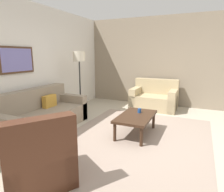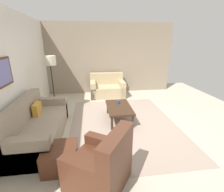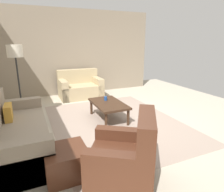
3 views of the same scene
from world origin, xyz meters
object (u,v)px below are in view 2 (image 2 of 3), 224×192
(armchair_leather, at_px, (103,168))
(couch_main, at_px, (35,127))
(couch_loveseat, at_px, (107,88))
(cup, at_px, (118,102))
(coffee_table, at_px, (119,108))
(lamp_standing, at_px, (51,67))
(ottoman, at_px, (60,157))
(framed_artwork, at_px, (0,73))

(armchair_leather, bearing_deg, couch_main, 44.18)
(couch_loveseat, distance_m, cup, 2.01)
(coffee_table, height_order, lamp_standing, lamp_standing)
(couch_loveseat, bearing_deg, lamp_standing, 129.69)
(ottoman, distance_m, lamp_standing, 2.71)
(lamp_standing, distance_m, framed_artwork, 1.57)
(framed_artwork, bearing_deg, lamp_standing, -22.48)
(armchair_leather, height_order, cup, armchair_leather)
(cup, bearing_deg, armchair_leather, 164.63)
(cup, bearing_deg, couch_main, 112.24)
(framed_artwork, bearing_deg, ottoman, -129.17)
(couch_loveseat, height_order, ottoman, couch_loveseat)
(lamp_standing, height_order, framed_artwork, framed_artwork)
(couch_main, bearing_deg, framed_artwork, 98.36)
(armchair_leather, distance_m, ottoman, 0.83)
(couch_loveseat, relative_size, cup, 14.31)
(couch_loveseat, bearing_deg, cup, -176.88)
(ottoman, bearing_deg, couch_loveseat, -17.55)
(coffee_table, bearing_deg, lamp_standing, 67.62)
(couch_loveseat, height_order, cup, couch_loveseat)
(armchair_leather, xyz_separation_m, coffee_table, (2.07, -0.61, 0.05))
(couch_main, relative_size, coffee_table, 1.97)
(couch_main, xyz_separation_m, framed_artwork, (-0.06, 0.43, 1.22))
(coffee_table, bearing_deg, couch_loveseat, 2.56)
(coffee_table, bearing_deg, ottoman, 141.05)
(couch_main, bearing_deg, ottoman, -144.36)
(coffee_table, distance_m, framed_artwork, 2.78)
(couch_main, distance_m, couch_loveseat, 3.41)
(ottoman, distance_m, cup, 2.25)
(ottoman, bearing_deg, cup, -35.97)
(couch_main, distance_m, framed_artwork, 1.29)
(couch_loveseat, xyz_separation_m, cup, (-2.00, -0.11, 0.16))
(couch_main, xyz_separation_m, ottoman, (-0.99, -0.71, -0.10))
(framed_artwork, bearing_deg, couch_loveseat, -38.97)
(couch_main, relative_size, framed_artwork, 2.55)
(couch_main, bearing_deg, cup, -67.76)
(ottoman, relative_size, lamp_standing, 0.33)
(couch_loveseat, bearing_deg, ottoman, 162.45)
(coffee_table, bearing_deg, framed_artwork, 105.82)
(armchair_leather, xyz_separation_m, framed_artwork, (1.38, 1.82, 1.21))
(couch_main, distance_m, lamp_standing, 1.78)
(cup, relative_size, lamp_standing, 0.05)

